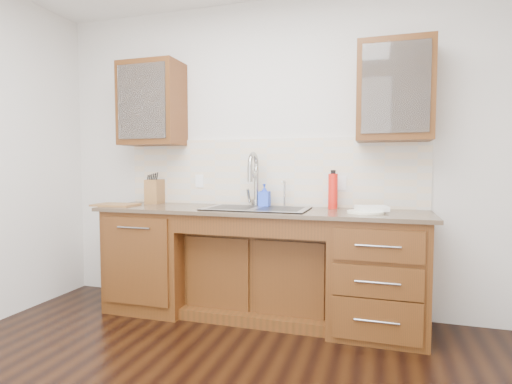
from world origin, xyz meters
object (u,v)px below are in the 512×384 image
(water_bottle, at_px, (333,191))
(cutting_board, at_px, (116,205))
(knife_block, at_px, (155,191))
(plate, at_px, (365,212))
(soap_bottle, at_px, (264,195))

(water_bottle, bearing_deg, cutting_board, -170.66)
(knife_block, xyz_separation_m, cutting_board, (-0.21, -0.31, -0.10))
(water_bottle, xyz_separation_m, cutting_board, (-1.86, -0.31, -0.14))
(cutting_board, bearing_deg, plate, 1.92)
(plate, bearing_deg, knife_block, 172.89)
(knife_block, relative_size, cutting_board, 0.62)
(water_bottle, distance_m, plate, 0.38)
(water_bottle, height_order, knife_block, water_bottle)
(soap_bottle, relative_size, water_bottle, 0.69)
(water_bottle, height_order, plate, water_bottle)
(cutting_board, bearing_deg, knife_block, 56.55)
(soap_bottle, xyz_separation_m, knife_block, (-1.09, 0.04, 0.01))
(soap_bottle, relative_size, knife_block, 0.89)
(water_bottle, distance_m, knife_block, 1.66)
(soap_bottle, bearing_deg, cutting_board, -168.92)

